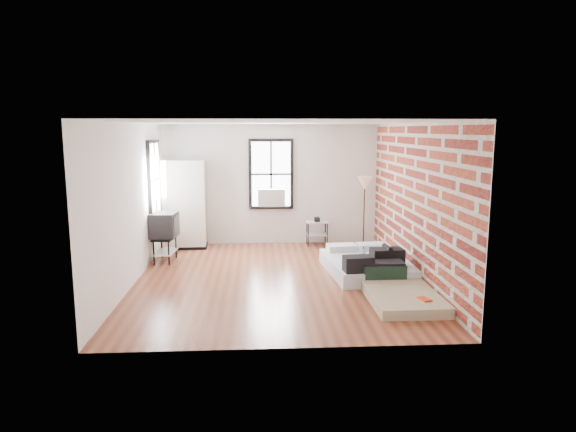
{
  "coord_description": "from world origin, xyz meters",
  "views": [
    {
      "loc": [
        -0.3,
        -8.98,
        2.68
      ],
      "look_at": [
        0.24,
        0.3,
        1.11
      ],
      "focal_mm": 32.0,
      "sensor_mm": 36.0,
      "label": 1
    }
  ],
  "objects": [
    {
      "name": "mattress_bare",
      "position": [
        1.92,
        -1.01,
        0.13
      ],
      "size": [
        1.07,
        2.01,
        0.43
      ],
      "rotation": [
        0.0,
        0.0,
        0.01
      ],
      "color": "tan",
      "rests_on": "ground"
    },
    {
      "name": "mattress_main",
      "position": [
        1.75,
        0.28,
        0.17
      ],
      "size": [
        1.62,
        2.09,
        0.63
      ],
      "rotation": [
        0.0,
        0.0,
        0.09
      ],
      "color": "silver",
      "rests_on": "ground"
    },
    {
      "name": "side_table",
      "position": [
        1.06,
        2.72,
        0.45
      ],
      "size": [
        0.5,
        0.4,
        0.66
      ],
      "rotation": [
        0.0,
        0.0,
        0.0
      ],
      "color": "black",
      "rests_on": "ground"
    },
    {
      "name": "wardrobe",
      "position": [
        -2.0,
        2.65,
        1.0
      ],
      "size": [
        1.03,
        0.62,
        2.0
      ],
      "rotation": [
        0.0,
        0.0,
        0.04
      ],
      "color": "black",
      "rests_on": "ground"
    },
    {
      "name": "ground",
      "position": [
        0.0,
        0.0,
        0.0
      ],
      "size": [
        6.0,
        6.0,
        0.0
      ],
      "primitive_type": "plane",
      "color": "#5E2918",
      "rests_on": "ground"
    },
    {
      "name": "tv_stand",
      "position": [
        -2.21,
        1.39,
        0.73
      ],
      "size": [
        0.55,
        0.75,
        1.01
      ],
      "rotation": [
        0.0,
        0.0,
        -0.08
      ],
      "color": "black",
      "rests_on": "ground"
    },
    {
      "name": "floor_lamp",
      "position": [
        2.15,
        2.65,
        1.37
      ],
      "size": [
        0.34,
        0.34,
        1.61
      ],
      "color": "#301F10",
      "rests_on": "ground"
    },
    {
      "name": "room_shell",
      "position": [
        0.23,
        0.36,
        1.74
      ],
      "size": [
        5.02,
        6.02,
        2.8
      ],
      "color": "silver",
      "rests_on": "ground"
    }
  ]
}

